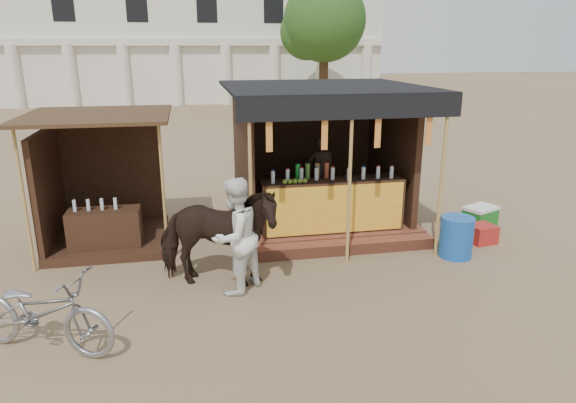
# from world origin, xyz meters

# --- Properties ---
(ground) EXTENTS (120.00, 120.00, 0.00)m
(ground) POSITION_xyz_m (0.00, 0.00, 0.00)
(ground) COLOR #846B4C
(ground) RESTS_ON ground
(main_stall) EXTENTS (3.60, 3.61, 2.78)m
(main_stall) POSITION_xyz_m (1.00, 3.36, 1.02)
(main_stall) COLOR brown
(main_stall) RESTS_ON ground
(secondary_stall) EXTENTS (2.40, 2.40, 2.38)m
(secondary_stall) POSITION_xyz_m (-3.17, 3.24, 0.85)
(secondary_stall) COLOR #3D2216
(secondary_stall) RESTS_ON ground
(cow) EXTENTS (2.00, 1.29, 1.56)m
(cow) POSITION_xyz_m (-1.17, 1.05, 0.78)
(cow) COLOR black
(cow) RESTS_ON ground
(motorbike) EXTENTS (2.03, 1.41, 1.01)m
(motorbike) POSITION_xyz_m (-3.32, -0.27, 0.51)
(motorbike) COLOR gray
(motorbike) RESTS_ON ground
(bystander) EXTENTS (1.05, 1.04, 1.72)m
(bystander) POSITION_xyz_m (-0.92, 0.84, 0.86)
(bystander) COLOR white
(bystander) RESTS_ON ground
(blue_barrel) EXTENTS (0.71, 0.71, 0.70)m
(blue_barrel) POSITION_xyz_m (2.90, 1.42, 0.35)
(blue_barrel) COLOR #164CA6
(blue_barrel) RESTS_ON ground
(red_crate) EXTENTS (0.50, 0.48, 0.33)m
(red_crate) POSITION_xyz_m (3.70, 1.93, 0.17)
(red_crate) COLOR #A21E1B
(red_crate) RESTS_ON ground
(cooler) EXTENTS (0.76, 0.66, 0.46)m
(cooler) POSITION_xyz_m (4.06, 2.60, 0.23)
(cooler) COLOR #176B1D
(cooler) RESTS_ON ground
(background_building) EXTENTS (26.00, 7.45, 8.18)m
(background_building) POSITION_xyz_m (-2.00, 29.94, 3.98)
(background_building) COLOR silver
(background_building) RESTS_ON ground
(tree) EXTENTS (4.50, 4.40, 7.00)m
(tree) POSITION_xyz_m (5.81, 22.14, 4.63)
(tree) COLOR #382314
(tree) RESTS_ON ground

